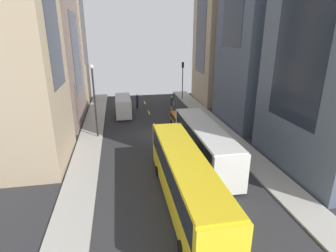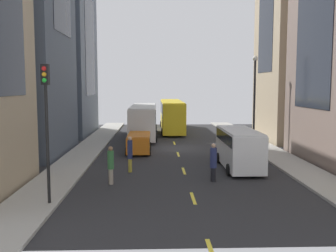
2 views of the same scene
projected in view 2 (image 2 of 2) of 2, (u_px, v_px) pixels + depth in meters
name	position (u px, v px, depth m)	size (l,w,h in m)	color
ground_plane	(176.00, 148.00, 33.53)	(41.54, 41.54, 0.00)	#28282B
sidewalk_west	(89.00, 148.00, 33.27)	(2.55, 44.00, 0.15)	#9E9B93
sidewalk_east	(261.00, 147.00, 33.78)	(2.55, 44.00, 0.15)	#9E9B93
lane_stripe_0	(211.00, 251.00, 12.66)	(0.16, 2.00, 0.01)	yellow
lane_stripe_1	(193.00, 198.00, 18.62)	(0.16, 2.00, 0.01)	yellow
lane_stripe_2	(184.00, 171.00, 24.58)	(0.16, 2.00, 0.01)	yellow
lane_stripe_3	(178.00, 154.00, 30.55)	(0.16, 2.00, 0.01)	yellow
lane_stripe_4	(174.00, 143.00, 36.51)	(0.16, 2.00, 0.01)	yellow
lane_stripe_5	(172.00, 135.00, 42.48)	(0.16, 2.00, 0.01)	yellow
lane_stripe_6	(169.00, 129.00, 48.44)	(0.16, 2.00, 0.01)	yellow
lane_stripe_7	(168.00, 124.00, 54.40)	(0.16, 2.00, 0.01)	yellow
building_west_2	(54.00, 47.00, 42.38)	(7.90, 10.82, 19.41)	#4C5666
city_bus_white	(143.00, 118.00, 40.60)	(2.80, 12.14, 3.35)	silver
streetcar_yellow	(172.00, 113.00, 46.71)	(2.70, 13.57, 3.59)	yellow
delivery_van_white	(239.00, 146.00, 25.12)	(2.25, 6.07, 2.58)	white
car_orange_0	(139.00, 142.00, 31.37)	(1.97, 4.44, 1.51)	orange
pedestrian_walking_far	(213.00, 162.00, 21.80)	(0.39, 0.39, 2.18)	black
pedestrian_waiting_curb	(111.00, 164.00, 21.17)	(0.35, 0.35, 2.12)	gray
pedestrian_crossing_mid	(130.00, 153.00, 24.15)	(0.32, 0.32, 2.26)	gold
traffic_light_near_corner	(46.00, 108.00, 16.96)	(0.32, 0.44, 6.20)	black
streetlamp_near	(255.00, 92.00, 33.02)	(0.44, 0.44, 7.79)	black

